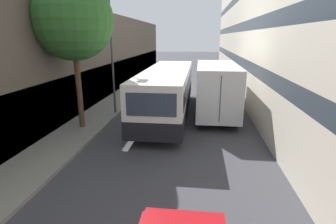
# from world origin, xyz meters

# --- Properties ---
(ground_plane) EXTENTS (150.00, 150.00, 0.00)m
(ground_plane) POSITION_xyz_m (0.00, 15.00, 0.00)
(ground_plane) COLOR #38383D
(sidewalk_left) EXTENTS (2.29, 60.00, 0.14)m
(sidewalk_left) POSITION_xyz_m (-4.91, 15.00, 0.07)
(sidewalk_left) COLOR gray
(sidewalk_left) RESTS_ON ground_plane
(building_left_shopfront) EXTENTS (2.40, 60.00, 6.65)m
(building_left_shopfront) POSITION_xyz_m (-7.16, 15.00, 3.02)
(building_left_shopfront) COLOR #51473D
(building_left_shopfront) RESTS_ON ground_plane
(building_right_apartment) EXTENTS (2.40, 60.00, 11.68)m
(building_right_apartment) POSITION_xyz_m (5.51, 15.00, 5.81)
(building_right_apartment) COLOR beige
(building_right_apartment) RESTS_ON ground_plane
(bus) EXTENTS (2.61, 11.25, 2.86)m
(bus) POSITION_xyz_m (-0.71, 16.51, 1.53)
(bus) COLOR silver
(bus) RESTS_ON ground_plane
(box_truck) EXTENTS (2.36, 8.63, 3.17)m
(box_truck) POSITION_xyz_m (2.27, 17.44, 1.68)
(box_truck) COLOR silver
(box_truck) RESTS_ON ground_plane
(panel_van) EXTENTS (1.93, 4.40, 1.95)m
(panel_van) POSITION_xyz_m (-2.47, 26.67, 1.09)
(panel_van) COLOR #BCBCC1
(panel_van) RESTS_ON ground_plane
(street_lamp) EXTENTS (0.36, 0.80, 7.36)m
(street_lamp) POSITION_xyz_m (-4.01, 16.18, 5.18)
(street_lamp) COLOR #38383D
(street_lamp) RESTS_ON sidewalk_left
(street_tree_left) EXTENTS (3.91, 3.91, 7.36)m
(street_tree_left) POSITION_xyz_m (-4.91, 13.31, 5.53)
(street_tree_left) COLOR #4C3823
(street_tree_left) RESTS_ON sidewalk_left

